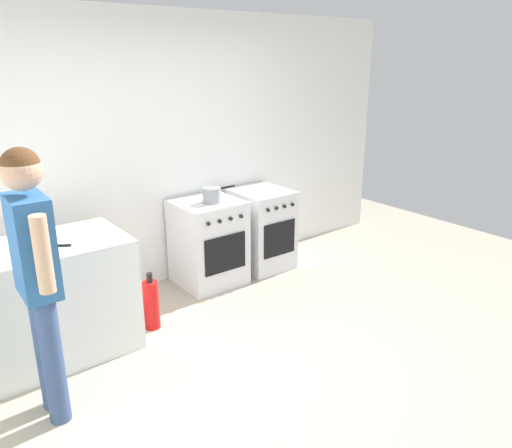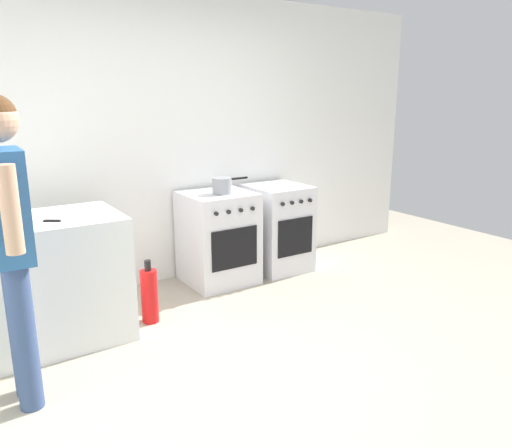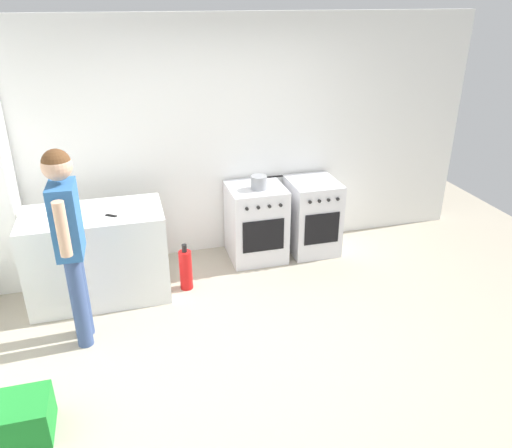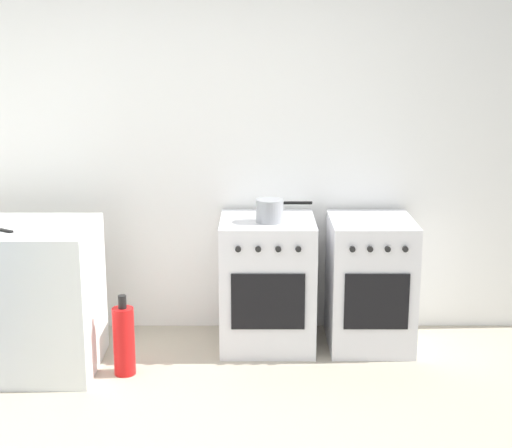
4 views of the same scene
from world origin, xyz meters
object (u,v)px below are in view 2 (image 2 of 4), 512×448
Objects in this scene: knife_paring at (47,221)px; oven_right at (277,227)px; oven_left at (218,238)px; fire_extinguisher at (149,295)px; pot at (222,186)px; person at (8,226)px.

oven_right is at bearing 12.58° from knife_paring.
oven_left is 0.67m from oven_right.
oven_left is at bearing 17.75° from knife_paring.
knife_paring is (-1.55, -0.49, 0.48)m from oven_left.
oven_right is 1.70× the size of fire_extinguisher.
oven_left reaches higher than fire_extinguisher.
pot is at bearing -174.00° from oven_right.
pot reaches higher than knife_paring.
oven_right is 2.80m from person.
fire_extinguisher is (-0.87, -0.48, -0.21)m from oven_left.
person is at bearing -117.02° from knife_paring.
person is (-2.51, -1.07, 0.61)m from oven_right.
person reaches higher than oven_left.
person is at bearing -156.90° from oven_right.
pot reaches higher than fire_extinguisher.
knife_paring is 0.66m from person.
person is at bearing -148.55° from fire_extinguisher.
pot is 2.11m from person.
pot reaches higher than oven_left.
pot is at bearing -77.60° from oven_left.
knife_paring is at bearing -178.58° from fire_extinguisher.
person is 1.40m from fire_extinguisher.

